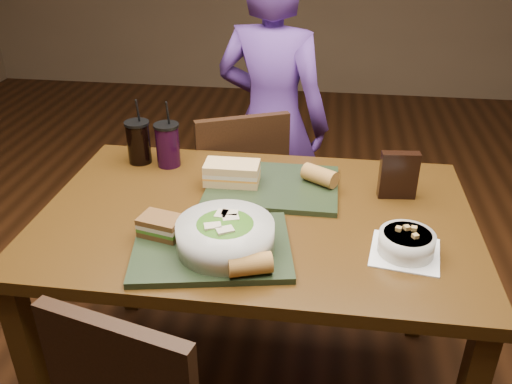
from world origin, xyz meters
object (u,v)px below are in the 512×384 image
soup_bowl (406,243)px  cup_cola (139,142)px  salad_bowl (225,234)px  tray_far (273,186)px  baguette_far (320,176)px  dining_table (256,237)px  tray_near (212,247)px  chip_bag (398,175)px  sandwich_near (161,226)px  sandwich_far (232,173)px  chair_far (247,194)px  baguette_near (250,264)px  cup_berry (168,145)px  diner (272,123)px

soup_bowl → cup_cola: bearing=152.9°
salad_bowl → cup_cola: cup_cola is taller
tray_far → baguette_far: baguette_far is taller
dining_table → cup_cola: size_ratio=5.48×
cup_cola → tray_near: bearing=-54.0°
tray_near → cup_cola: 0.64m
salad_bowl → chip_bag: chip_bag is taller
sandwich_near → tray_near: bearing=-12.0°
sandwich_far → baguette_far: (0.28, 0.03, -0.01)m
chair_far → cup_cola: size_ratio=3.62×
chair_far → sandwich_far: size_ratio=4.85×
baguette_far → cup_cola: cup_cola is taller
salad_bowl → cup_cola: (-0.41, 0.52, 0.02)m
tray_far → cup_cola: size_ratio=1.77×
tray_near → sandwich_far: 0.37m
tray_near → chip_bag: chip_bag is taller
dining_table → chair_far: bearing=101.5°
baguette_near → cup_berry: bearing=122.1°
sandwich_near → sandwich_far: size_ratio=0.74×
salad_bowl → tray_near: bearing=167.0°
chair_far → salad_bowl: size_ratio=3.31×
sandwich_near → baguette_near: (0.27, -0.14, -0.00)m
chair_far → chip_bag: bearing=-38.9°
tray_near → sandwich_near: bearing=168.0°
diner → tray_far: diner is taller
sandwich_near → baguette_near: bearing=-27.9°
chair_far → salad_bowl: (0.07, -0.83, 0.33)m
diner → cup_berry: (-0.31, -0.56, 0.12)m
baguette_far → dining_table: bearing=-135.4°
tray_far → baguette_near: baguette_near is taller
soup_bowl → cup_cola: size_ratio=0.86×
dining_table → diner: bearing=93.0°
dining_table → diner: diner is taller
chair_far → soup_bowl: size_ratio=4.22×
salad_bowl → baguette_near: (0.08, -0.10, -0.02)m
salad_bowl → chip_bag: (0.48, 0.38, 0.01)m
tray_near → salad_bowl: size_ratio=1.62×
chair_far → sandwich_near: (-0.12, -0.79, 0.32)m
tray_far → sandwich_near: (-0.27, -0.34, 0.04)m
chair_far → sandwich_near: size_ratio=6.57×
soup_bowl → cup_berry: size_ratio=0.85×
diner → baguette_far: 0.70m
tray_far → chip_bag: 0.40m
tray_far → cup_berry: size_ratio=1.76×
chip_bag → baguette_far: bearing=169.0°
sandwich_near → diner: bearing=79.3°
tray_far → soup_bowl: size_ratio=2.06×
tray_far → sandwich_far: 0.14m
tray_far → sandwich_far: sandwich_far is taller
diner → tray_near: size_ratio=3.38×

